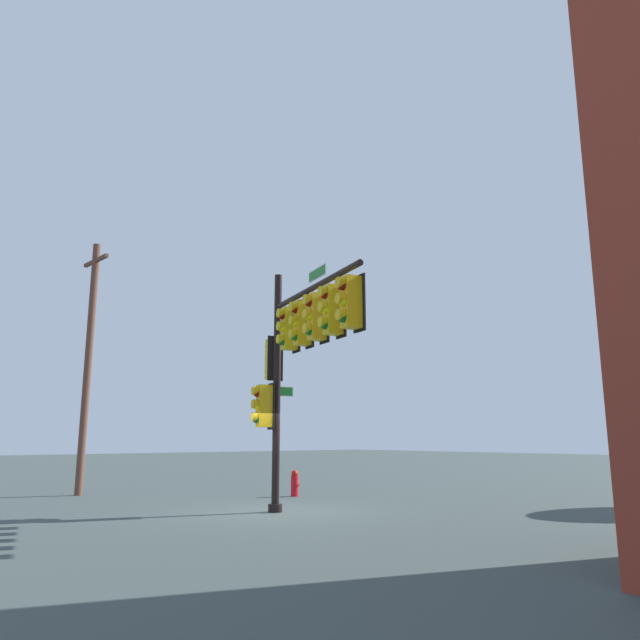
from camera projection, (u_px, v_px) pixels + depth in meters
ground_plane at (275, 512)px, 15.30m from camera, size 120.00×120.00×0.00m
signal_pole_assembly at (297, 345)px, 14.73m from camera, size 5.22×1.91×6.29m
utility_pole at (88, 360)px, 20.61m from camera, size 1.80×0.25×8.68m
fire_hydrant at (295, 483)px, 19.50m from camera, size 0.33×0.24×0.83m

